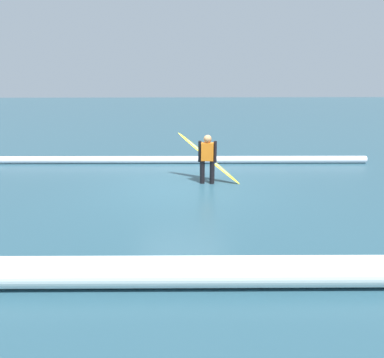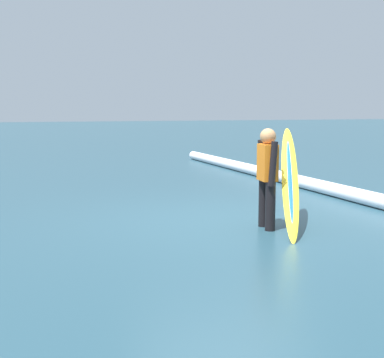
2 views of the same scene
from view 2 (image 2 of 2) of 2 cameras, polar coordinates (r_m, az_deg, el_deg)
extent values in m
plane|color=#244553|center=(8.31, 3.30, -4.25)|extent=(126.40, 126.40, 0.00)
cylinder|color=black|center=(7.88, 7.36, -2.46)|extent=(0.14, 0.14, 0.67)
cylinder|color=black|center=(7.62, 8.05, -2.80)|extent=(0.14, 0.14, 0.67)
cube|color=orange|center=(7.67, 7.78, 1.70)|extent=(0.37, 0.25, 0.50)
sphere|color=tan|center=(7.64, 7.82, 4.35)|extent=(0.22, 0.22, 0.22)
cylinder|color=black|center=(7.87, 7.25, 1.85)|extent=(0.09, 0.15, 0.61)
cylinder|color=black|center=(7.47, 8.33, 1.54)|extent=(0.09, 0.13, 0.61)
ellipsoid|color=yellow|center=(7.81, 10.02, -0.06)|extent=(1.85, 1.11, 1.38)
ellipsoid|color=blue|center=(7.81, 10.03, -0.03)|extent=(1.44, 0.80, 1.11)
cylinder|color=white|center=(10.95, 13.99, -0.98)|extent=(16.21, 0.81, 0.26)
camera|label=1|loc=(9.23, -56.79, 10.71)|focal=30.58mm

